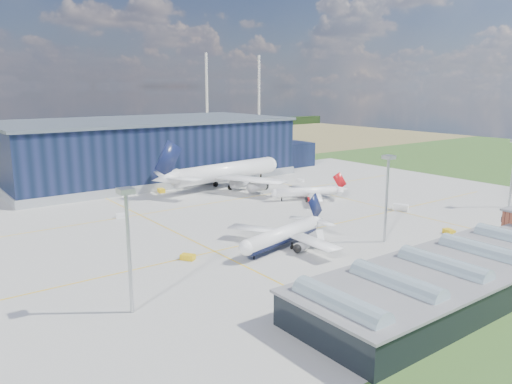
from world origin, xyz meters
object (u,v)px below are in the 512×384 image
airliner_red (306,187)px  gse_cart_a (300,180)px  light_mast_west (128,231)px  gse_cart_b (121,216)px  airliner_navy (282,227)px  light_mast_center (387,184)px  car_b (493,242)px  gse_tug_c (161,191)px  gse_van_b (401,207)px  airstair (317,241)px  airliner_widebody (226,162)px  gse_tug_a (188,257)px  gse_tug_b (449,232)px  hangar (152,152)px

airliner_red → gse_cart_a: size_ratio=9.94×
light_mast_west → airliner_red: light_mast_west is taller
gse_cart_b → airliner_navy: bearing=-140.3°
airliner_navy → airliner_red: size_ratio=1.20×
light_mast_west → light_mast_center: size_ratio=1.00×
light_mast_center → car_b: 31.42m
light_mast_center → gse_tug_c: light_mast_center is taller
gse_van_b → airstair: (-47.95, -10.60, 0.36)m
airliner_navy → light_mast_west: bearing=1.0°
airliner_navy → gse_van_b: (56.43, 6.83, -4.59)m
light_mast_center → airliner_widebody: size_ratio=0.36×
gse_tug_a → gse_cart_a: bearing=0.2°
gse_van_b → gse_cart_b: gse_van_b is taller
airliner_navy → gse_tug_b: 48.89m
airliner_red → gse_cart_a: airliner_red is taller
hangar → gse_van_b: bearing=-70.0°
airliner_widebody → car_b: bearing=-89.9°
airliner_red → gse_van_b: (14.51, -30.16, -3.63)m
airliner_red → airstair: 52.82m
airstair → light_mast_center: bearing=-8.6°
gse_tug_c → gse_tug_a: bearing=-101.9°
hangar → airliner_widebody: 42.07m
light_mast_west → gse_tug_c: 106.18m
airstair → airliner_widebody: bearing=91.1°
light_mast_center → airstair: bearing=153.7°
airstair → gse_van_b: bearing=30.2°
airliner_widebody → gse_van_b: size_ratio=13.20×
airliner_navy → airliner_widebody: size_ratio=0.55×
light_mast_west → gse_cart_a: (108.64, 76.56, -14.80)m
gse_tug_c → light_mast_center: bearing=-68.5°
airliner_navy → gse_tug_a: bearing=-30.0°
airliner_widebody → gse_tug_c: airliner_widebody is taller
hangar → light_mast_west: 139.77m
light_mast_west → light_mast_center: same height
gse_van_b → gse_tug_c: bearing=95.7°
gse_cart_b → car_b: 106.57m
light_mast_west → light_mast_center: 70.00m
hangar → airliner_red: size_ratio=5.00×
gse_tug_a → airstair: size_ratio=0.72×
gse_tug_b → airliner_red: bearing=111.5°
airliner_navy → gse_van_b: 57.03m
light_mast_center → airstair: (-16.59, 8.21, -13.98)m
gse_tug_b → gse_van_b: bearing=83.8°
airliner_navy → airliner_red: airliner_navy is taller
gse_tug_a → gse_cart_b: size_ratio=1.00×
gse_cart_b → car_b: gse_cart_b is taller
airliner_navy → gse_cart_a: 90.86m
gse_tug_a → gse_cart_b: 46.22m
gse_tug_b → car_b: size_ratio=0.86×
airliner_widebody → gse_van_b: bearing=-77.4°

